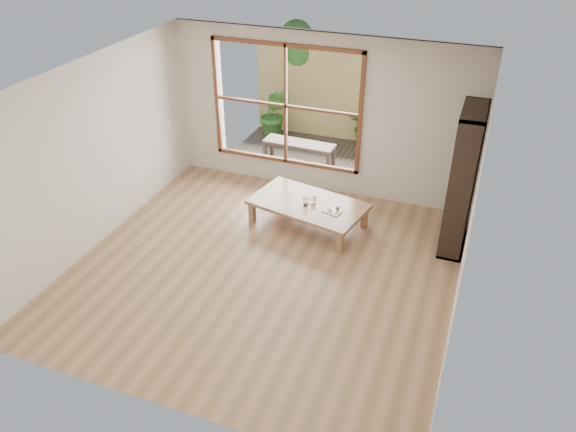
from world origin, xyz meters
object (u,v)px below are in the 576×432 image
low_table (308,205)px  bookshelf (463,181)px  food_tray (334,211)px  garden_bench (299,146)px

low_table → bookshelf: 2.26m
food_tray → garden_bench: size_ratio=0.22×
low_table → garden_bench: (-0.81, 1.88, 0.05)m
low_table → food_tray: food_tray is taller
bookshelf → garden_bench: 3.44m
bookshelf → garden_bench: bearing=150.7°
bookshelf → food_tray: bookshelf is taller
food_tray → garden_bench: food_tray is taller
low_table → bookshelf: (2.13, 0.23, 0.70)m
low_table → food_tray: bearing=-3.8°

